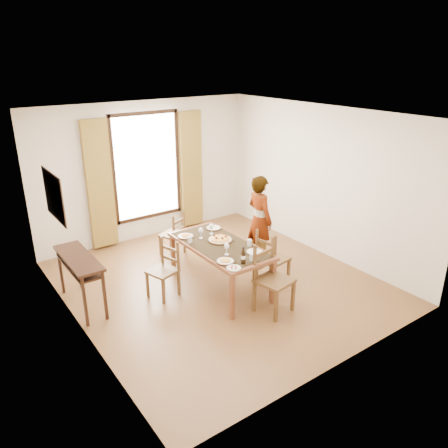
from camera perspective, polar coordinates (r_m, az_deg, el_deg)
ground at (r=7.23m, az=-0.69°, el=-7.64°), size 5.00×5.00×0.00m
room_shell at (r=6.72m, az=-1.41°, el=4.37°), size 4.60×5.10×2.74m
console_table at (r=6.64m, az=-18.42°, el=-4.99°), size 0.38×1.20×0.80m
dining_table at (r=6.79m, az=-0.54°, el=-3.16°), size 0.87×1.79×0.76m
chair_west at (r=6.76m, az=-7.84°, el=-6.09°), size 0.49×0.49×0.89m
chair_north at (r=8.08m, az=-6.64°, el=-1.44°), size 0.49×0.49×0.84m
chair_south at (r=6.32m, az=6.31°, el=-7.31°), size 0.54×0.54×1.05m
chair_east at (r=7.00m, az=6.24°, el=-4.66°), size 0.49×0.49×0.96m
man at (r=7.64m, az=4.67°, el=0.53°), size 0.62×0.44×1.59m
plate_sw at (r=6.19m, az=0.17°, el=-4.75°), size 0.27×0.27×0.05m
plate_se at (r=6.48m, az=4.04°, el=-3.54°), size 0.27×0.27×0.05m
plate_nw at (r=7.04m, az=-5.01°, el=-1.47°), size 0.27×0.27×0.05m
plate_ne at (r=7.34m, az=-1.38°, el=-0.40°), size 0.27×0.27×0.05m
pasta_platter at (r=6.86m, az=-0.52°, el=-1.80°), size 0.40×0.40×0.10m
caprese_plate at (r=6.01m, az=1.30°, el=-5.67°), size 0.20×0.20×0.04m
wine_glass_a at (r=6.37m, az=0.36°, el=-3.28°), size 0.08×0.08×0.18m
wine_glass_b at (r=7.10m, az=-1.67°, el=-0.62°), size 0.08×0.08×0.18m
wine_glass_c at (r=6.94m, az=-3.04°, el=-1.18°), size 0.08×0.08×0.18m
tumbler_a at (r=6.70m, az=3.34°, el=-2.45°), size 0.07×0.07×0.10m
tumbler_b at (r=6.81m, az=-4.46°, el=-2.04°), size 0.07×0.07×0.10m
tumbler_c at (r=6.23m, az=3.67°, el=-4.35°), size 0.07×0.07×0.10m
wine_bottle at (r=6.11m, az=2.54°, el=-4.11°), size 0.07×0.07×0.25m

